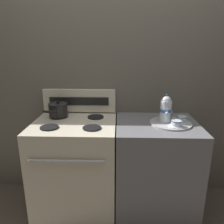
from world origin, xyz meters
name	(u,v)px	position (x,y,z in m)	size (l,w,h in m)	color
ground_plane	(115,206)	(0.00, 0.00, 0.00)	(6.00, 6.00, 0.00)	brown
wall_back	(116,91)	(0.00, 0.35, 1.10)	(6.00, 0.05, 2.20)	#666056
stove	(76,166)	(-0.36, 0.00, 0.44)	(0.74, 0.68, 0.90)	beige
control_panel	(79,101)	(-0.36, 0.30, 1.01)	(0.72, 0.05, 0.23)	beige
side_counter	(155,168)	(0.37, 0.00, 0.44)	(0.72, 0.65, 0.88)	slate
saucepan	(58,110)	(-0.54, 0.14, 0.96)	(0.19, 0.26, 0.15)	black
serving_tray	(170,123)	(0.48, -0.01, 0.89)	(0.36, 0.36, 0.01)	#B2B2B7
teapot	(166,109)	(0.44, 0.01, 1.01)	(0.10, 0.16, 0.25)	silver
teacup_left	(182,119)	(0.58, 0.00, 0.92)	(0.12, 0.12, 0.05)	silver
teacup_right	(176,124)	(0.50, -0.11, 0.92)	(0.12, 0.12, 0.05)	silver
creamer_jug	(169,114)	(0.49, 0.09, 0.94)	(0.06, 0.06, 0.08)	silver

